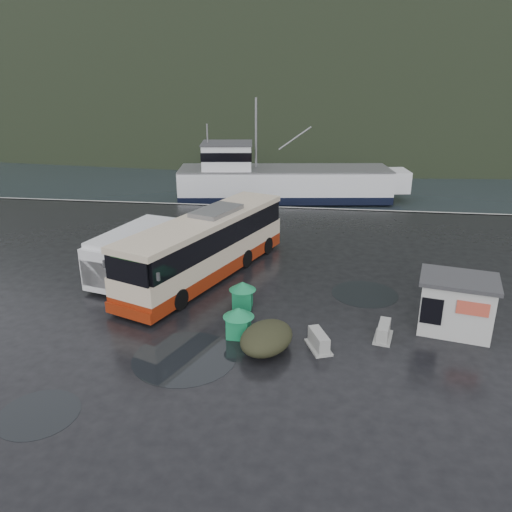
# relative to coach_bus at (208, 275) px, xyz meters

# --- Properties ---
(ground) EXTENTS (160.00, 160.00, 0.00)m
(ground) POSITION_rel_coach_bus_xyz_m (1.42, -4.31, 0.00)
(ground) COLOR black
(ground) RESTS_ON ground
(harbor_water) EXTENTS (300.00, 180.00, 0.02)m
(harbor_water) POSITION_rel_coach_bus_xyz_m (1.42, 105.69, 0.00)
(harbor_water) COLOR black
(harbor_water) RESTS_ON ground
(quay_edge) EXTENTS (160.00, 0.60, 1.50)m
(quay_edge) POSITION_rel_coach_bus_xyz_m (1.42, 15.69, 0.00)
(quay_edge) COLOR #999993
(quay_edge) RESTS_ON ground
(headland) EXTENTS (780.00, 540.00, 570.00)m
(headland) POSITION_rel_coach_bus_xyz_m (11.42, 245.69, 0.00)
(headland) COLOR black
(headland) RESTS_ON ground
(coach_bus) EXTENTS (7.83, 13.42, 3.72)m
(coach_bus) POSITION_rel_coach_bus_xyz_m (0.00, 0.00, 0.00)
(coach_bus) COLOR beige
(coach_bus) RESTS_ON ground
(white_van) EXTENTS (3.84, 6.96, 2.77)m
(white_van) POSITION_rel_coach_bus_xyz_m (-4.08, -0.53, 0.00)
(white_van) COLOR silver
(white_van) RESTS_ON ground
(waste_bin_left) EXTENTS (1.03, 1.03, 1.38)m
(waste_bin_left) POSITION_rel_coach_bus_xyz_m (2.89, -6.68, 0.00)
(waste_bin_left) COLOR #17814C
(waste_bin_left) RESTS_ON ground
(waste_bin_right) EXTENTS (1.00, 1.00, 1.34)m
(waste_bin_right) POSITION_rel_coach_bus_xyz_m (2.61, -3.78, 0.00)
(waste_bin_right) COLOR #17814C
(waste_bin_right) RESTS_ON ground
(dome_tent) EXTENTS (2.86, 3.35, 1.11)m
(dome_tent) POSITION_rel_coach_bus_xyz_m (4.23, -7.67, 0.00)
(dome_tent) COLOR #2A2B1A
(dome_tent) RESTS_ON ground
(ticket_kiosk) EXTENTS (3.76, 3.16, 2.56)m
(ticket_kiosk) POSITION_rel_coach_bus_xyz_m (12.38, -4.90, 0.00)
(ticket_kiosk) COLOR beige
(ticket_kiosk) RESTS_ON ground
(jersey_barrier_a) EXTENTS (1.03, 1.57, 0.73)m
(jersey_barrier_a) POSITION_rel_coach_bus_xyz_m (9.19, -6.08, 0.00)
(jersey_barrier_a) COLOR #999993
(jersey_barrier_a) RESTS_ON ground
(jersey_barrier_b) EXTENTS (1.25, 1.68, 0.75)m
(jersey_barrier_b) POSITION_rel_coach_bus_xyz_m (6.39, -7.30, 0.00)
(jersey_barrier_b) COLOR #999993
(jersey_barrier_b) RESTS_ON ground
(fishing_trawler) EXTENTS (25.45, 8.85, 9.97)m
(fishing_trawler) POSITION_rel_coach_bus_xyz_m (2.52, 24.17, 0.00)
(fishing_trawler) COLOR silver
(fishing_trawler) RESTS_ON ground
(puddles) EXTENTS (14.89, 14.55, 0.01)m
(puddles) POSITION_rel_coach_bus_xyz_m (2.60, -7.28, 0.01)
(puddles) COLOR black
(puddles) RESTS_ON ground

